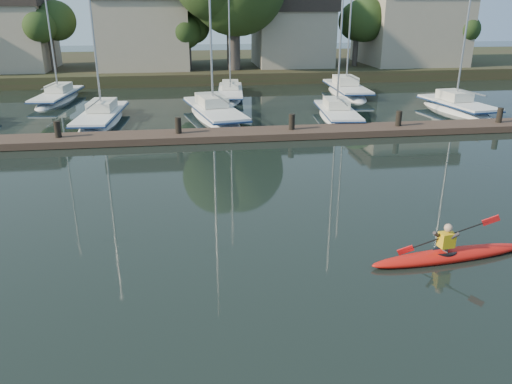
{
  "coord_description": "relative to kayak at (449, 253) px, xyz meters",
  "views": [
    {
      "loc": [
        -2.59,
        -11.67,
        6.69
      ],
      "look_at": [
        -0.54,
        2.7,
        1.2
      ],
      "focal_mm": 35.0,
      "sensor_mm": 36.0,
      "label": 1
    }
  ],
  "objects": [
    {
      "name": "dock",
      "position": [
        -4.48,
        14.17,
        0.02
      ],
      "size": [
        34.0,
        2.0,
        1.8
      ],
      "color": "#4C382B",
      "rests_on": "ground"
    },
    {
      "name": "sailboat_5",
      "position": [
        -16.33,
        26.99,
        -0.36
      ],
      "size": [
        2.88,
        8.66,
        14.07
      ],
      "rotation": [
        0.0,
        0.0,
        -0.11
      ],
      "color": "white",
      "rests_on": "ground"
    },
    {
      "name": "sailboat_2",
      "position": [
        -5.3,
        19.49,
        -0.39
      ],
      "size": [
        4.15,
        10.06,
        16.23
      ],
      "rotation": [
        0.0,
        0.0,
        0.2
      ],
      "color": "white",
      "rests_on": "ground"
    },
    {
      "name": "sailboat_1",
      "position": [
        -12.11,
        19.21,
        -0.37
      ],
      "size": [
        2.77,
        8.65,
        13.91
      ],
      "rotation": [
        0.0,
        0.0,
        -0.08
      ],
      "color": "white",
      "rests_on": "ground"
    },
    {
      "name": "sailboat_4",
      "position": [
        10.75,
        19.14,
        -0.39
      ],
      "size": [
        3.19,
        7.69,
        12.69
      ],
      "rotation": [
        0.0,
        0.0,
        0.13
      ],
      "color": "white",
      "rests_on": "ground"
    },
    {
      "name": "ground",
      "position": [
        -4.48,
        0.17,
        -0.18
      ],
      "size": [
        160.0,
        160.0,
        0.0
      ],
      "primitive_type": "plane",
      "color": "black",
      "rests_on": "ground"
    },
    {
      "name": "shore",
      "position": [
        -2.86,
        40.46,
        3.04
      ],
      "size": [
        90.0,
        25.25,
        12.75
      ],
      "color": "#263118",
      "rests_on": "ground"
    },
    {
      "name": "sailboat_7",
      "position": [
        5.61,
        26.74,
        -0.39
      ],
      "size": [
        2.7,
        8.89,
        14.18
      ],
      "rotation": [
        0.0,
        0.0,
        -0.05
      ],
      "color": "white",
      "rests_on": "ground"
    },
    {
      "name": "sailboat_6",
      "position": [
        -3.58,
        26.97,
        -0.35
      ],
      "size": [
        2.7,
        9.0,
        14.09
      ],
      "rotation": [
        0.0,
        0.0,
        -0.1
      ],
      "color": "white",
      "rests_on": "ground"
    },
    {
      "name": "sailboat_3",
      "position": [
        2.27,
        18.19,
        -0.37
      ],
      "size": [
        2.68,
        7.75,
        12.26
      ],
      "rotation": [
        0.0,
        0.0,
        -0.09
      ],
      "color": "white",
      "rests_on": "ground"
    },
    {
      "name": "kayak",
      "position": [
        0.0,
        0.0,
        0.0
      ],
      "size": [
        4.78,
        1.17,
        1.52
      ],
      "rotation": [
        0.0,
        0.0,
        0.11
      ],
      "color": "red",
      "rests_on": "ground"
    }
  ]
}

